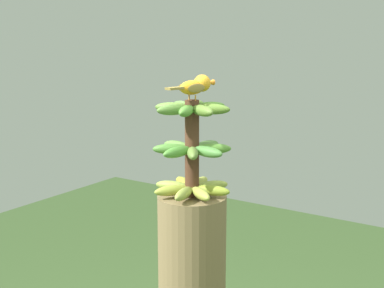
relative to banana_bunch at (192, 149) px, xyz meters
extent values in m
cylinder|color=#4C2D1E|center=(0.00, 0.00, 0.00)|extent=(0.05, 0.05, 0.34)
ellipsoid|color=olive|center=(0.02, -0.07, -0.14)|extent=(0.06, 0.14, 0.04)
ellipsoid|color=#8C9E3E|center=(0.06, -0.04, -0.14)|extent=(0.13, 0.10, 0.04)
ellipsoid|color=#9BA441|center=(0.07, 0.02, -0.14)|extent=(0.14, 0.06, 0.04)
ellipsoid|color=#9D9C30|center=(0.04, 0.06, -0.14)|extent=(0.10, 0.13, 0.04)
ellipsoid|color=#8A9F3F|center=(-0.02, 0.07, -0.14)|extent=(0.06, 0.14, 0.04)
ellipsoid|color=#9BA63A|center=(-0.06, 0.04, -0.14)|extent=(0.13, 0.10, 0.04)
ellipsoid|color=#8D9C40|center=(-0.07, -0.02, -0.14)|extent=(0.14, 0.06, 0.04)
ellipsoid|color=#99A13F|center=(-0.04, -0.06, -0.14)|extent=(0.10, 0.13, 0.04)
ellipsoid|color=#4D8E35|center=(-0.07, 0.01, 0.00)|extent=(0.14, 0.06, 0.04)
ellipsoid|color=olive|center=(-0.06, -0.04, 0.00)|extent=(0.13, 0.11, 0.04)
ellipsoid|color=#498239|center=(-0.01, -0.07, 0.00)|extent=(0.06, 0.14, 0.04)
ellipsoid|color=#528B30|center=(0.04, -0.06, 0.00)|extent=(0.11, 0.13, 0.04)
ellipsoid|color=#527C3A|center=(0.07, -0.01, 0.00)|extent=(0.14, 0.06, 0.04)
ellipsoid|color=olive|center=(0.06, 0.04, 0.00)|extent=(0.13, 0.11, 0.04)
ellipsoid|color=#5A8B3B|center=(0.01, 0.07, 0.00)|extent=(0.06, 0.14, 0.04)
ellipsoid|color=#4C8433|center=(-0.04, 0.06, 0.00)|extent=(0.11, 0.13, 0.04)
ellipsoid|color=#587D2C|center=(0.02, -0.07, 0.14)|extent=(0.08, 0.14, 0.04)
ellipsoid|color=#4A8329|center=(0.06, -0.03, 0.14)|extent=(0.13, 0.09, 0.04)
ellipsoid|color=#5A8632|center=(0.06, 0.02, 0.14)|extent=(0.14, 0.08, 0.04)
ellipsoid|color=#538138|center=(0.03, 0.06, 0.14)|extent=(0.09, 0.13, 0.04)
ellipsoid|color=#598132|center=(-0.02, 0.06, 0.14)|extent=(0.08, 0.14, 0.04)
ellipsoid|color=#558035|center=(-0.06, 0.03, 0.14)|extent=(0.13, 0.09, 0.04)
ellipsoid|color=#4F8B32|center=(-0.07, -0.02, 0.14)|extent=(0.14, 0.08, 0.04)
ellipsoid|color=#587A2E|center=(-0.03, -0.06, 0.14)|extent=(0.09, 0.13, 0.04)
cone|color=#4C2D1E|center=(0.03, 0.03, -0.06)|extent=(0.04, 0.04, 0.06)
cylinder|color=#C68933|center=(-0.01, -0.02, 0.18)|extent=(0.01, 0.00, 0.02)
cylinder|color=#C68933|center=(0.00, 0.01, 0.18)|extent=(0.01, 0.01, 0.02)
ellipsoid|color=orange|center=(0.00, 0.00, 0.22)|extent=(0.11, 0.07, 0.05)
ellipsoid|color=olive|center=(-0.01, -0.03, 0.22)|extent=(0.08, 0.03, 0.03)
ellipsoid|color=olive|center=(0.00, 0.02, 0.22)|extent=(0.08, 0.03, 0.03)
cube|color=olive|center=(-0.08, 0.01, 0.22)|extent=(0.07, 0.04, 0.01)
sphere|color=gold|center=(0.04, -0.01, 0.23)|extent=(0.06, 0.06, 0.06)
sphere|color=black|center=(0.05, 0.01, 0.23)|extent=(0.01, 0.01, 0.01)
cone|color=orange|center=(0.08, -0.02, 0.23)|extent=(0.04, 0.03, 0.02)
camera|label=1|loc=(-1.53, -1.03, 0.39)|focal=50.46mm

